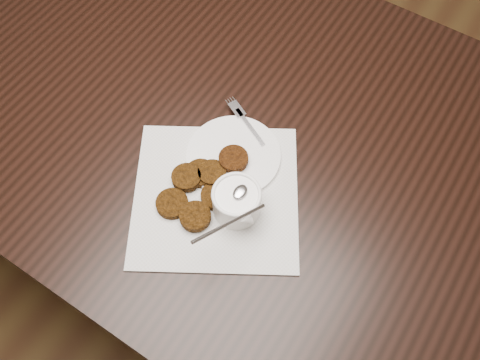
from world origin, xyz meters
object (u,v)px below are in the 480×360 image
at_px(sauce_ramekin, 236,193).
at_px(plate_with_patty, 233,154).
at_px(table, 221,190).
at_px(napkin, 216,195).

relative_size(sauce_ramekin, plate_with_patty, 0.67).
relative_size(table, plate_with_patty, 8.04).
distance_m(table, napkin, 0.43).
bearing_deg(table, napkin, -55.76).
bearing_deg(plate_with_patty, sauce_ramekin, -53.76).
relative_size(napkin, plate_with_patty, 1.67).
height_order(sauce_ramekin, plate_with_patty, sauce_ramekin).
bearing_deg(sauce_ramekin, table, 133.55).
bearing_deg(napkin, table, 124.24).
height_order(table, napkin, napkin).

